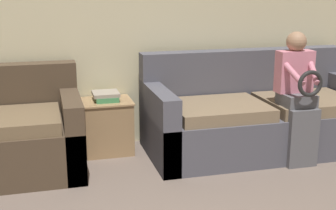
# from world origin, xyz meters

# --- Properties ---
(wall_back) EXTENTS (7.68, 0.06, 2.55)m
(wall_back) POSITION_xyz_m (0.00, 3.25, 1.27)
(wall_back) COLOR beige
(wall_back) RESTS_ON ground_plane
(couch_main) EXTENTS (2.15, 0.95, 0.94)m
(couch_main) POSITION_xyz_m (1.67, 2.71, 0.33)
(couch_main) COLOR #4C4C56
(couch_main) RESTS_ON ground_plane
(child_left_seated) EXTENTS (0.33, 0.38, 1.18)m
(child_left_seated) POSITION_xyz_m (1.86, 2.30, 0.64)
(child_left_seated) COLOR #56565B
(child_left_seated) RESTS_ON ground_plane
(side_shelf) EXTENTS (0.47, 0.42, 0.51)m
(side_shelf) POSITION_xyz_m (0.25, 2.99, 0.26)
(side_shelf) COLOR #9E7A51
(side_shelf) RESTS_ON ground_plane
(book_stack) EXTENTS (0.24, 0.26, 0.08)m
(book_stack) POSITION_xyz_m (0.25, 3.00, 0.55)
(book_stack) COLOR #3D8451
(book_stack) RESTS_ON side_shelf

